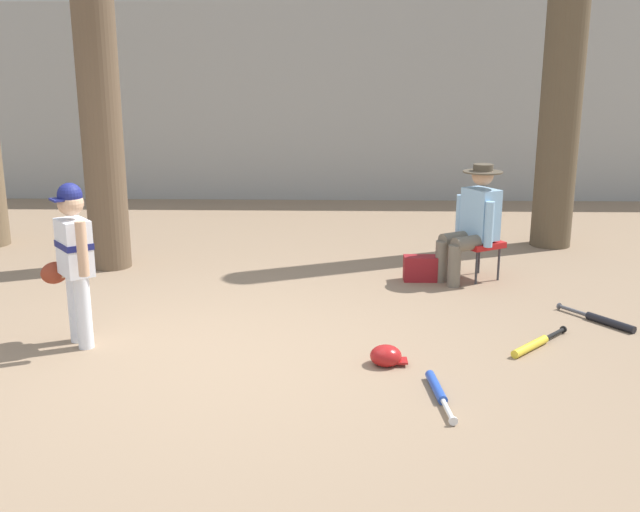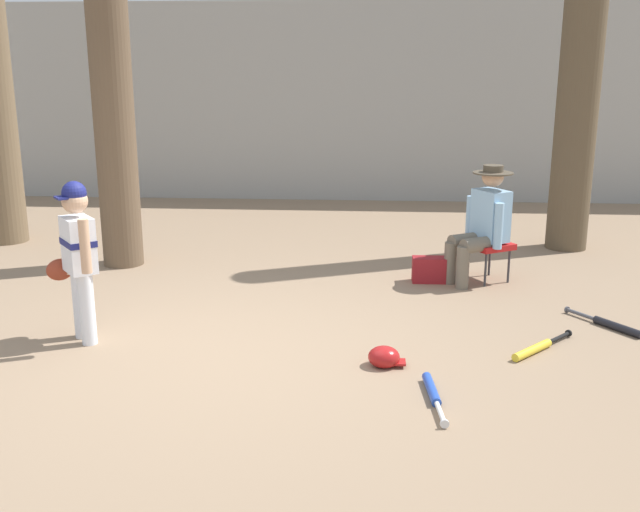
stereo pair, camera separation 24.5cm
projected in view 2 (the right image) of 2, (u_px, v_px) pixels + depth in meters
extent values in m
plane|color=#897056|center=(223.00, 356.00, 5.63)|extent=(60.00, 60.00, 0.00)
cube|color=#9E9E99|center=(304.00, 103.00, 11.92)|extent=(18.00, 0.36, 3.14)
cone|color=brown|center=(124.00, 264.00, 8.23)|extent=(0.57, 0.57, 0.26)
cylinder|color=brown|center=(584.00, 25.00, 8.31)|extent=(0.48, 0.48, 5.20)
cone|color=brown|center=(565.00, 248.00, 8.96)|extent=(0.65, 0.65, 0.29)
cylinder|color=white|center=(87.00, 309.00, 5.81)|extent=(0.12, 0.12, 0.58)
cylinder|color=white|center=(80.00, 303.00, 5.96)|extent=(0.12, 0.12, 0.58)
cube|color=white|center=(78.00, 245.00, 5.76)|extent=(0.34, 0.36, 0.44)
cube|color=navy|center=(78.00, 242.00, 5.75)|extent=(0.35, 0.37, 0.05)
sphere|color=tan|center=(75.00, 201.00, 5.67)|extent=(0.20, 0.20, 0.20)
sphere|color=navy|center=(74.00, 193.00, 5.65)|extent=(0.19, 0.19, 0.19)
cube|color=navy|center=(62.00, 198.00, 5.61)|extent=(0.17, 0.17, 0.02)
cylinder|color=tan|center=(85.00, 246.00, 5.54)|extent=(0.11, 0.11, 0.42)
cylinder|color=tan|center=(67.00, 250.00, 5.92)|extent=(0.11, 0.11, 0.40)
ellipsoid|color=#933823|center=(60.00, 270.00, 5.95)|extent=(0.25, 0.23, 0.18)
cube|color=red|center=(489.00, 245.00, 7.50)|extent=(0.55, 0.55, 0.06)
cylinder|color=#333338|center=(486.00, 268.00, 7.36)|extent=(0.02, 0.02, 0.38)
cylinder|color=#333338|center=(467.00, 261.00, 7.62)|extent=(0.02, 0.02, 0.38)
cylinder|color=#333338|center=(509.00, 265.00, 7.49)|extent=(0.02, 0.02, 0.38)
cylinder|color=#333338|center=(490.00, 258.00, 7.75)|extent=(0.02, 0.02, 0.38)
cylinder|color=#6B6051|center=(463.00, 268.00, 7.28)|extent=(0.13, 0.13, 0.43)
cylinder|color=#6B6051|center=(450.00, 263.00, 7.46)|extent=(0.13, 0.13, 0.43)
cylinder|color=#6B6051|center=(480.00, 244.00, 7.32)|extent=(0.42, 0.33, 0.15)
cylinder|color=#6B6051|center=(467.00, 240.00, 7.49)|extent=(0.42, 0.33, 0.15)
cube|color=#8CB7D8|center=(491.00, 215.00, 7.43)|extent=(0.39, 0.43, 0.52)
cylinder|color=#8CB7D8|center=(498.00, 226.00, 7.22)|extent=(0.12, 0.12, 0.46)
cylinder|color=#8CB7D8|center=(470.00, 218.00, 7.60)|extent=(0.12, 0.12, 0.46)
sphere|color=tan|center=(493.00, 176.00, 7.32)|extent=(0.22, 0.22, 0.22)
cylinder|color=#4C4233|center=(493.00, 173.00, 7.32)|extent=(0.40, 0.40, 0.02)
cylinder|color=#4C4233|center=(493.00, 170.00, 7.31)|extent=(0.20, 0.20, 0.09)
cube|color=maroon|center=(429.00, 270.00, 7.52)|extent=(0.34, 0.18, 0.26)
cone|color=brown|center=(8.00, 241.00, 9.30)|extent=(0.83, 0.83, 0.31)
cylinder|color=black|center=(618.00, 327.00, 6.16)|extent=(0.32, 0.41, 0.07)
cylinder|color=#4C4C51|center=(581.00, 314.00, 6.48)|extent=(0.20, 0.27, 0.03)
cylinder|color=#4C4C51|center=(567.00, 310.00, 6.60)|extent=(0.06, 0.05, 0.06)
cylinder|color=yellow|center=(532.00, 350.00, 5.66)|extent=(0.37, 0.38, 0.07)
cylinder|color=black|center=(559.00, 338.00, 5.92)|extent=(0.24, 0.25, 0.03)
cylinder|color=black|center=(568.00, 333.00, 6.02)|extent=(0.05, 0.05, 0.06)
cylinder|color=#2347AD|center=(431.00, 389.00, 4.98)|extent=(0.10, 0.43, 0.07)
cylinder|color=silver|center=(441.00, 413.00, 4.64)|extent=(0.06, 0.29, 0.03)
cylinder|color=silver|center=(445.00, 424.00, 4.50)|extent=(0.06, 0.02, 0.06)
ellipsoid|color=#A81919|center=(384.00, 357.00, 5.44)|extent=(0.24, 0.22, 0.16)
cube|color=#A81919|center=(399.00, 362.00, 5.44)|extent=(0.10, 0.12, 0.02)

